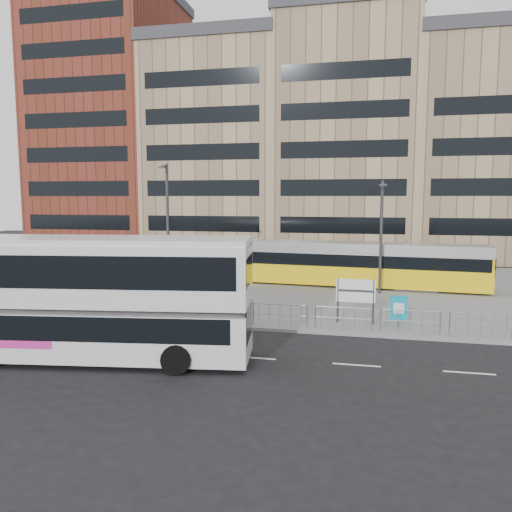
% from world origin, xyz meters
% --- Properties ---
extents(ground, '(120.00, 120.00, 0.00)m').
position_xyz_m(ground, '(0.00, 0.00, 0.00)').
color(ground, black).
rests_on(ground, ground).
extents(plaza, '(64.00, 24.00, 0.15)m').
position_xyz_m(plaza, '(0.00, 12.00, 0.07)').
color(plaza, slate).
rests_on(plaza, ground).
extents(kerb, '(64.00, 0.25, 0.17)m').
position_xyz_m(kerb, '(0.00, 0.05, 0.07)').
color(kerb, gray).
rests_on(kerb, ground).
extents(building_row, '(70.40, 18.40, 31.20)m').
position_xyz_m(building_row, '(1.55, 34.27, 12.91)').
color(building_row, maroon).
rests_on(building_row, ground).
extents(pedestrian_barrier, '(32.07, 0.07, 1.10)m').
position_xyz_m(pedestrian_barrier, '(2.00, 0.50, 0.98)').
color(pedestrian_barrier, '#97999F').
rests_on(pedestrian_barrier, plaza).
extents(road_markings, '(62.00, 0.12, 0.01)m').
position_xyz_m(road_markings, '(1.00, -4.00, 0.01)').
color(road_markings, white).
rests_on(road_markings, ground).
extents(double_decker_bus, '(12.26, 4.37, 4.80)m').
position_xyz_m(double_decker_bus, '(-3.95, -5.49, 2.59)').
color(double_decker_bus, silver).
rests_on(double_decker_bus, ground).
extents(tram, '(25.99, 4.66, 3.05)m').
position_xyz_m(tram, '(1.38, 12.64, 1.68)').
color(tram, yellow).
rests_on(tram, plaza).
extents(station_sign, '(1.90, 0.16, 2.19)m').
position_xyz_m(station_sign, '(5.83, 1.85, 1.66)').
color(station_sign, '#2D2D30').
rests_on(station_sign, plaza).
extents(ad_panel, '(0.81, 0.09, 1.51)m').
position_xyz_m(ad_panel, '(7.86, 1.57, 1.04)').
color(ad_panel, '#2D2D30').
rests_on(ad_panel, plaza).
extents(pedestrian, '(0.41, 0.61, 1.66)m').
position_xyz_m(pedestrian, '(-5.21, 7.73, 0.98)').
color(pedestrian, black).
rests_on(pedestrian, plaza).
extents(traffic_light_west, '(0.19, 0.22, 3.10)m').
position_xyz_m(traffic_light_west, '(-1.74, 0.50, 2.12)').
color(traffic_light_west, '#2D2D30').
rests_on(traffic_light_west, plaza).
extents(lamp_post_west, '(0.45, 1.04, 8.41)m').
position_xyz_m(lamp_post_west, '(-7.02, 9.43, 4.73)').
color(lamp_post_west, '#2D2D30').
rests_on(lamp_post_west, plaza).
extents(lamp_post_east, '(0.45, 1.04, 7.20)m').
position_xyz_m(lamp_post_east, '(7.22, 9.89, 4.12)').
color(lamp_post_east, '#2D2D30').
rests_on(lamp_post_east, plaza).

